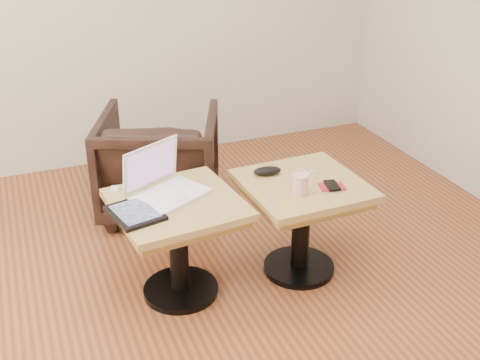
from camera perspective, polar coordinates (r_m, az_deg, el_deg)
name	(u,v)px	position (r m, az deg, el deg)	size (l,w,h in m)	color
room_shell	(159,52)	(1.96, -7.71, 11.89)	(4.52, 4.52, 2.71)	brown
side_table_left	(177,225)	(2.85, -5.95, -4.27)	(0.62, 0.62, 0.52)	black
side_table_right	(302,205)	(3.02, 5.90, -2.39)	(0.59, 0.59, 0.52)	black
laptop	(164,185)	(2.83, -7.21, -0.52)	(0.41, 0.38, 0.24)	white
tablet	(135,213)	(2.70, -9.94, -3.08)	(0.25, 0.29, 0.02)	black
charging_adapter	(115,189)	(2.92, -11.78, -0.85)	(0.04, 0.04, 0.02)	white
glasses_case	(267,171)	(3.01, 2.59, 0.86)	(0.14, 0.06, 0.05)	black
striped_cup	(300,185)	(2.83, 5.71, -0.43)	(0.07, 0.07, 0.10)	#E95361
earbuds_tangle	(309,172)	(3.05, 6.55, 0.72)	(0.08, 0.05, 0.01)	white
phone_on_sleeve	(332,186)	(2.93, 8.71, -0.57)	(0.14, 0.12, 0.01)	maroon
armchair	(160,163)	(3.66, -7.61, 1.62)	(0.68, 0.70, 0.64)	black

